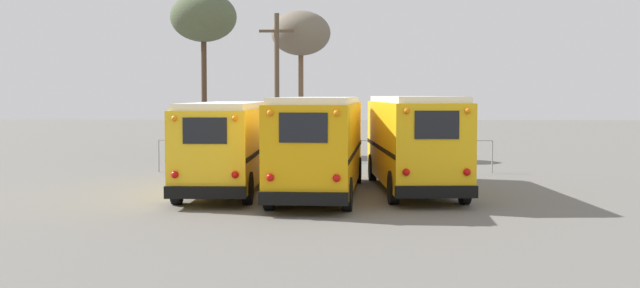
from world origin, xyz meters
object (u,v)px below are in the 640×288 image
at_px(utility_pole, 277,83).
at_px(bare_tree_0, 301,34).
at_px(bare_tree_1, 204,18).
at_px(school_bus_1, 319,142).
at_px(school_bus_0, 228,143).
at_px(school_bus_2, 413,140).

height_order(utility_pole, bare_tree_0, bare_tree_0).
bearing_deg(bare_tree_1, utility_pole, -45.59).
relative_size(school_bus_1, utility_pole, 1.38).
relative_size(school_bus_0, bare_tree_0, 1.26).
distance_m(school_bus_0, bare_tree_0, 16.13).
distance_m(school_bus_0, school_bus_1, 3.43).
bearing_deg(school_bus_1, school_bus_0, 161.80).
xyz_separation_m(school_bus_1, school_bus_2, (3.26, 1.17, 0.02)).
bearing_deg(utility_pole, school_bus_0, -92.95).
relative_size(utility_pole, bare_tree_0, 0.96).
xyz_separation_m(school_bus_0, utility_pole, (0.67, 13.08, 2.26)).
bearing_deg(bare_tree_1, school_bus_1, -69.22).
bearing_deg(bare_tree_0, bare_tree_1, 156.51).
height_order(utility_pole, bare_tree_1, bare_tree_1).
xyz_separation_m(school_bus_1, bare_tree_1, (-7.13, 18.80, 5.94)).
relative_size(school_bus_1, school_bus_2, 1.06).
height_order(school_bus_0, bare_tree_0, bare_tree_0).
height_order(school_bus_0, bare_tree_1, bare_tree_1).
distance_m(bare_tree_0, bare_tree_1, 6.28).
height_order(school_bus_1, bare_tree_0, bare_tree_0).
bearing_deg(bare_tree_1, bare_tree_0, -23.49).
bearing_deg(school_bus_1, bare_tree_1, 110.78).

